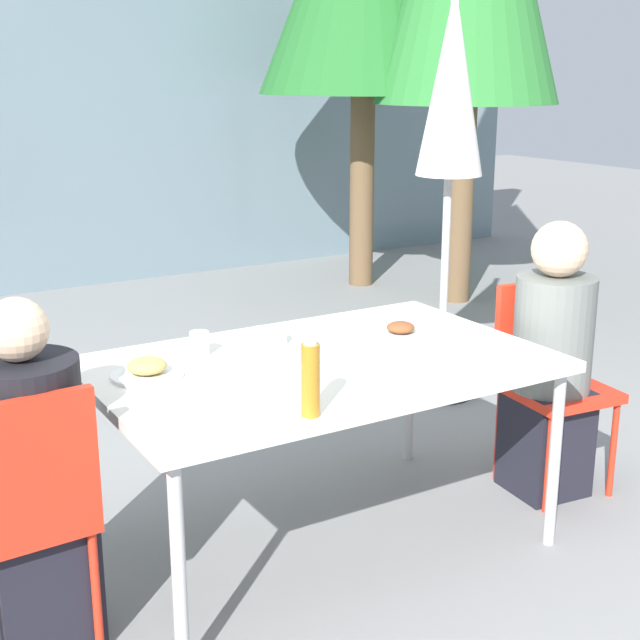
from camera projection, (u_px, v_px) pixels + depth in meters
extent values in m
plane|color=gray|center=(320.00, 543.00, 3.43)|extent=(24.00, 24.00, 0.00)
cube|color=slate|center=(6.00, 104.00, 6.96)|extent=(10.00, 0.20, 3.00)
cube|color=silver|center=(320.00, 365.00, 3.23)|extent=(1.62, 1.03, 0.04)
cylinder|color=#B7B7B7|center=(179.00, 571.00, 2.58)|extent=(0.04, 0.04, 0.70)
cylinder|color=#B7B7B7|center=(555.00, 459.00, 3.33)|extent=(0.04, 0.04, 0.70)
cylinder|color=#B7B7B7|center=(86.00, 459.00, 3.33)|extent=(0.04, 0.04, 0.70)
cylinder|color=#B7B7B7|center=(409.00, 388.00, 4.08)|extent=(0.04, 0.04, 0.70)
cube|color=red|center=(17.00, 517.00, 2.70)|extent=(0.42, 0.42, 0.04)
cube|color=red|center=(28.00, 469.00, 2.50)|extent=(0.40, 0.06, 0.42)
cylinder|color=red|center=(60.00, 545.00, 2.99)|extent=(0.03, 0.03, 0.42)
cylinder|color=red|center=(96.00, 593.00, 2.72)|extent=(0.03, 0.03, 0.42)
cube|color=black|center=(39.00, 574.00, 2.79)|extent=(0.33, 0.33, 0.46)
cylinder|color=black|center=(26.00, 436.00, 2.66)|extent=(0.34, 0.34, 0.47)
sphere|color=beige|center=(16.00, 330.00, 2.57)|extent=(0.19, 0.19, 0.19)
cube|color=red|center=(558.00, 391.00, 3.77)|extent=(0.44, 0.44, 0.04)
cube|color=red|center=(534.00, 328.00, 3.86)|extent=(0.40, 0.08, 0.42)
cylinder|color=red|center=(613.00, 450.00, 3.75)|extent=(0.03, 0.03, 0.42)
cylinder|color=red|center=(549.00, 464.00, 3.61)|extent=(0.03, 0.03, 0.42)
cylinder|color=red|center=(560.00, 422.00, 4.05)|extent=(0.03, 0.03, 0.42)
cylinder|color=red|center=(498.00, 434.00, 3.91)|extent=(0.03, 0.03, 0.42)
cube|color=black|center=(546.00, 440.00, 3.80)|extent=(0.32, 0.32, 0.46)
cylinder|color=slate|center=(553.00, 334.00, 3.68)|extent=(0.33, 0.33, 0.48)
sphere|color=beige|center=(560.00, 249.00, 3.58)|extent=(0.23, 0.23, 0.23)
cylinder|color=#333333|center=(440.00, 390.00, 5.00)|extent=(0.36, 0.36, 0.05)
cylinder|color=#BCBCBC|center=(447.00, 201.00, 4.71)|extent=(0.04, 0.04, 2.17)
cone|color=silver|center=(452.00, 82.00, 4.54)|extent=(0.35, 0.35, 0.95)
cylinder|color=white|center=(147.00, 375.00, 3.04)|extent=(0.25, 0.25, 0.01)
ellipsoid|color=tan|center=(147.00, 366.00, 3.03)|extent=(0.14, 0.14, 0.05)
cylinder|color=white|center=(401.00, 334.00, 3.51)|extent=(0.20, 0.20, 0.01)
ellipsoid|color=brown|center=(401.00, 327.00, 3.51)|extent=(0.11, 0.11, 0.04)
cylinder|color=#B7751E|center=(311.00, 380.00, 2.67)|extent=(0.06, 0.06, 0.23)
cylinder|color=white|center=(310.00, 341.00, 2.64)|extent=(0.04, 0.04, 0.02)
cylinder|color=white|center=(199.00, 344.00, 3.26)|extent=(0.07, 0.07, 0.09)
cylinder|color=white|center=(267.00, 337.00, 3.41)|extent=(0.15, 0.15, 0.05)
cylinder|color=brown|center=(362.00, 191.00, 7.38)|extent=(0.20, 0.20, 1.57)
cylinder|color=brown|center=(460.00, 205.00, 6.85)|extent=(0.20, 0.20, 1.52)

